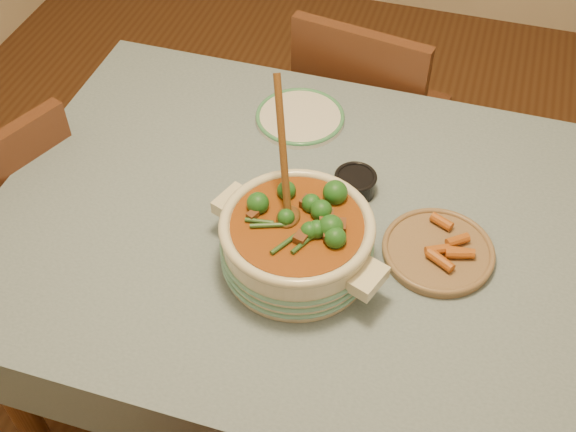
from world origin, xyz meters
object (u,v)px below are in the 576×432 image
Objects in this scene: fried_plate at (438,250)px; chair_left at (8,227)px; chair_far at (365,118)px; white_plate at (300,117)px; dining_table at (349,257)px; stew_casserole at (297,238)px; condiment_bowl at (355,182)px.

chair_left is at bearing -179.09° from fried_plate.
chair_far is at bearing 153.20° from chair_left.
chair_far reaches higher than white_plate.
fried_plate is at bearing 112.86° from chair_left.
chair_left is at bearing 50.57° from chair_far.
chair_far is (-0.11, 0.71, -0.17)m from dining_table.
white_plate is 0.55m from fried_plate.
chair_far is 1.13m from chair_left.
stew_casserole is 0.27m from condiment_bowl.
white_plate reaches higher than dining_table.
fried_plate is at bearing 21.23° from stew_casserole.
fried_plate is 0.83m from chair_far.
fried_plate is 0.32× the size of chair_left.
dining_table is 0.74m from chair_far.
stew_casserole reaches higher than chair_far.
chair_left is (-0.86, 0.09, -0.35)m from stew_casserole.
chair_left reaches higher than white_plate.
chair_left is (-1.15, -0.02, -0.28)m from fried_plate.
condiment_bowl is at bearing 147.96° from fried_plate.
stew_casserole is 0.48× the size of chair_left.
stew_casserole is 1.50× the size of white_plate.
white_plate is 0.47m from chair_far.
white_plate is 0.31× the size of chair_far.
stew_casserole is 0.47× the size of chair_far.
stew_casserole is 0.90m from chair_far.
white_plate is at bearing 138.67° from chair_left.
stew_casserole reaches higher than chair_left.
white_plate is at bearing 132.83° from condiment_bowl.
white_plate is 1.00× the size of fried_plate.
dining_table is 4.09× the size of stew_casserole.
chair_far reaches higher than fried_plate.
chair_far is at bearing 112.92° from fried_plate.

